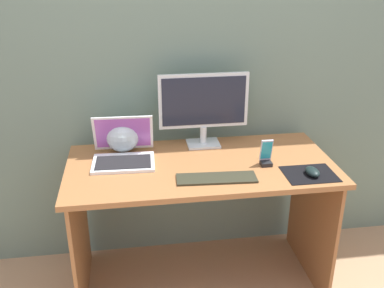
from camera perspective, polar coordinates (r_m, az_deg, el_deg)
ground_plane at (r=2.69m, az=1.00°, el=-17.16°), size 8.00×8.00×0.00m
wall_back at (r=2.47m, az=-0.27°, el=11.84°), size 6.00×0.04×2.50m
desk at (r=2.34m, az=1.10°, el=-6.08°), size 1.37×0.66×0.76m
monitor at (r=2.40m, az=1.51°, el=4.95°), size 0.49×0.14×0.41m
laptop at (r=2.31m, az=-8.85°, el=-1.09°), size 0.32×0.29×0.22m
fishbowl at (r=2.41m, az=-8.95°, el=1.07°), size 0.18×0.18×0.18m
keyboard_external at (r=2.11m, az=3.19°, el=-4.44°), size 0.39×0.14×0.01m
mousepad at (r=2.23m, az=14.93°, el=-3.76°), size 0.25×0.20×0.00m
mouse at (r=2.22m, az=15.28°, el=-3.46°), size 0.07×0.10×0.04m
phone_in_dock at (r=2.26m, az=9.55°, el=-1.55°), size 0.06×0.06×0.14m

